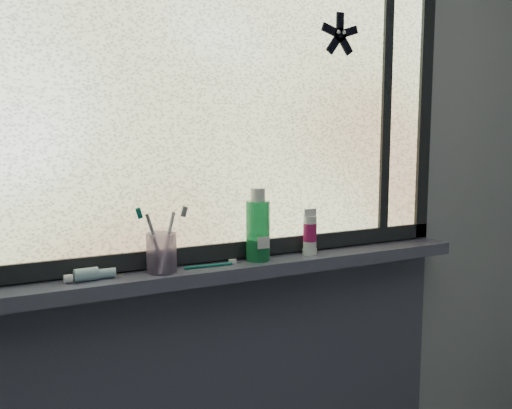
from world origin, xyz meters
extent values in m
cube|color=#9EA3A8|center=(0.00, 1.30, 1.25)|extent=(3.00, 0.01, 2.50)
cube|color=#46485D|center=(0.00, 1.23, 1.00)|extent=(1.62, 0.14, 0.04)
cube|color=silver|center=(0.00, 1.28, 1.53)|extent=(1.50, 0.01, 1.00)
cube|color=black|center=(0.00, 1.28, 1.05)|extent=(1.60, 0.03, 0.05)
cube|color=black|center=(0.78, 1.28, 1.53)|extent=(0.05, 0.03, 1.10)
cube|color=black|center=(0.60, 1.28, 1.53)|extent=(0.03, 0.03, 1.00)
cylinder|color=#A48EBB|center=(-0.22, 1.23, 1.08)|extent=(0.10, 0.10, 0.11)
cylinder|color=#1E9C51|center=(0.08, 1.23, 1.13)|extent=(0.08, 0.08, 0.18)
cylinder|color=silver|center=(0.27, 1.23, 1.10)|extent=(0.05, 0.05, 0.11)
camera|label=1|loc=(-0.71, -0.28, 1.42)|focal=40.00mm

